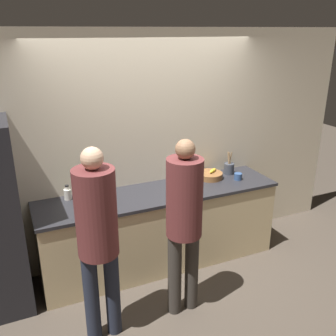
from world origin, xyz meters
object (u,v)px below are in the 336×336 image
(fruit_bowl, at_px, (210,175))
(potted_plant, at_px, (87,191))
(bottle_clear, at_px, (68,194))
(person_left, at_px, (97,232))
(utensil_crock, at_px, (229,168))
(person_center, at_px, (184,216))
(cup_blue, at_px, (238,176))
(cup_white, at_px, (177,182))

(fruit_bowl, xyz_separation_m, potted_plant, (-1.48, -0.05, 0.08))
(fruit_bowl, relative_size, bottle_clear, 1.86)
(person_left, distance_m, utensil_crock, 2.11)
(person_center, distance_m, fruit_bowl, 1.23)
(person_center, height_order, potted_plant, person_center)
(person_left, relative_size, potted_plant, 8.10)
(utensil_crock, distance_m, bottle_clear, 1.94)
(fruit_bowl, distance_m, utensil_crock, 0.29)
(cup_blue, relative_size, potted_plant, 0.43)
(person_left, xyz_separation_m, potted_plant, (0.11, 0.89, -0.02))
(bottle_clear, bearing_deg, fruit_bowl, -3.08)
(utensil_crock, distance_m, potted_plant, 1.77)
(bottle_clear, bearing_deg, person_left, -86.29)
(bottle_clear, bearing_deg, person_center, -49.93)
(person_center, height_order, fruit_bowl, person_center)
(person_left, distance_m, fruit_bowl, 1.85)
(potted_plant, bearing_deg, person_center, -52.36)
(person_left, bearing_deg, cup_blue, 22.31)
(fruit_bowl, distance_m, cup_white, 0.46)
(person_center, height_order, utensil_crock, person_center)
(cup_blue, bearing_deg, person_left, -157.69)
(fruit_bowl, relative_size, cup_blue, 3.21)
(person_center, bearing_deg, bottle_clear, 130.07)
(utensil_crock, relative_size, cup_white, 2.94)
(utensil_crock, relative_size, potted_plant, 1.29)
(cup_white, distance_m, cup_blue, 0.75)
(fruit_bowl, xyz_separation_m, utensil_crock, (0.29, 0.03, 0.03))
(utensil_crock, xyz_separation_m, cup_white, (-0.74, -0.08, -0.02))
(fruit_bowl, height_order, bottle_clear, bottle_clear)
(person_left, height_order, cup_white, person_left)
(person_center, distance_m, potted_plant, 1.11)
(cup_blue, bearing_deg, potted_plant, 176.05)
(cup_white, bearing_deg, fruit_bowl, 5.51)
(utensil_crock, height_order, cup_blue, utensil_crock)
(utensil_crock, relative_size, bottle_clear, 1.75)
(person_left, relative_size, fruit_bowl, 5.91)
(cup_blue, bearing_deg, utensil_crock, 88.49)
(cup_white, bearing_deg, person_left, -141.75)
(person_left, relative_size, cup_white, 18.48)
(fruit_bowl, height_order, utensil_crock, utensil_crock)
(person_center, xyz_separation_m, cup_blue, (1.08, 0.75, -0.07))
(utensil_crock, xyz_separation_m, bottle_clear, (-1.94, 0.06, -0.01))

